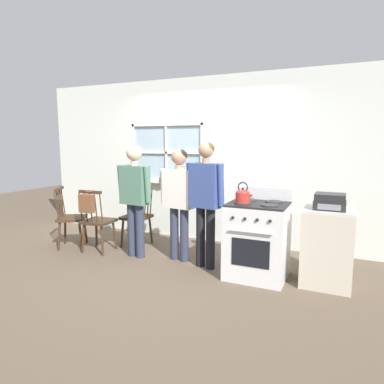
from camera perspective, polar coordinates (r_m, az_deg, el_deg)
The scene contains 14 objects.
ground_plane at distance 4.72m, azimuth -4.23°, elevation -12.15°, with size 16.00×16.00×0.00m, color brown.
wall_back at distance 5.68m, azimuth 2.82°, elevation 5.19°, with size 6.40×0.16×2.70m.
chair_by_window at distance 5.36m, azimuth -15.44°, elevation -4.84°, with size 0.44×0.43×0.96m.
chair_near_wall at distance 5.73m, azimuth -19.59°, elevation -4.19°, with size 0.56×0.56×0.96m.
chair_center_cluster at distance 5.54m, azimuth -9.06°, elevation -4.22°, with size 0.41×0.43×0.96m.
person_elderly_left at distance 4.91m, azimuth -9.50°, elevation 0.49°, with size 0.57×0.26×1.61m.
person_teen_center at distance 4.71m, azimuth -2.17°, elevation -0.19°, with size 0.60×0.27×1.56m.
person_adult_right at distance 4.42m, azimuth 2.30°, elevation -0.16°, with size 0.57×0.29×1.65m.
stove at distance 4.29m, azimuth 10.85°, elevation -7.75°, with size 0.71×0.68×1.08m.
kettle at distance 4.09m, azimuth 8.45°, elevation -0.58°, with size 0.21×0.17×0.25m.
potted_plant at distance 5.97m, azimuth -4.72°, elevation 2.39°, with size 0.16×0.16×0.23m.
handbag at distance 5.12m, azimuth -17.15°, elevation -1.78°, with size 0.22×0.20×0.31m.
side_counter at distance 4.28m, azimuth 21.62°, elevation -8.58°, with size 0.55×0.50×0.90m.
stereo at distance 4.14m, azimuth 22.00°, elevation -1.51°, with size 0.34×0.29×0.18m.
Camera 1 is at (2.14, -3.87, 1.65)m, focal length 32.00 mm.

